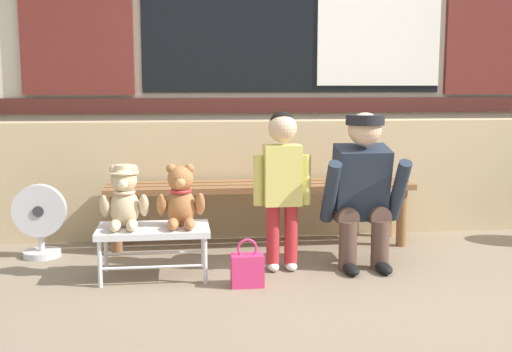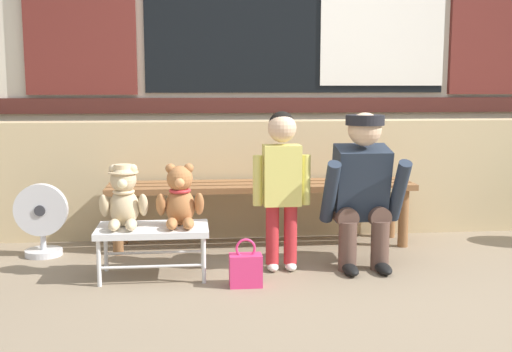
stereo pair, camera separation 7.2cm
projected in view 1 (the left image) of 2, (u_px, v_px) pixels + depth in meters
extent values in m
plane|color=#84725B|center=(353.00, 292.00, 3.43)|extent=(60.00, 60.00, 0.00)
cube|color=tan|center=(303.00, 177.00, 4.77)|extent=(8.02, 0.25, 0.85)
cube|color=beige|center=(292.00, 15.00, 5.10)|extent=(8.19, 0.20, 3.35)
cube|color=#471E19|center=(294.00, 105.00, 5.09)|extent=(7.53, 0.04, 0.12)
cube|color=black|center=(294.00, 3.00, 4.98)|extent=(2.40, 0.03, 1.40)
cube|color=silver|center=(380.00, 4.00, 5.05)|extent=(1.01, 0.02, 1.29)
cube|color=maroon|center=(496.00, 6.00, 5.17)|extent=(0.84, 0.05, 1.43)
cube|color=brown|center=(263.00, 189.00, 4.22)|extent=(2.10, 0.11, 0.04)
cube|color=brown|center=(260.00, 186.00, 4.36)|extent=(2.10, 0.11, 0.04)
cube|color=brown|center=(258.00, 183.00, 4.50)|extent=(2.10, 0.11, 0.04)
cylinder|color=brown|center=(116.00, 225.00, 4.14)|extent=(0.07, 0.07, 0.40)
cylinder|color=brown|center=(120.00, 217.00, 4.41)|extent=(0.07, 0.07, 0.40)
cylinder|color=brown|center=(402.00, 218.00, 4.37)|extent=(0.07, 0.07, 0.40)
cylinder|color=brown|center=(388.00, 210.00, 4.65)|extent=(0.07, 0.07, 0.40)
cube|color=silver|center=(153.00, 230.00, 3.64)|extent=(0.64, 0.36, 0.04)
cylinder|color=silver|center=(100.00, 264.00, 3.48)|extent=(0.02, 0.02, 0.26)
cylinder|color=silver|center=(106.00, 250.00, 3.77)|extent=(0.02, 0.02, 0.26)
cylinder|color=silver|center=(205.00, 261.00, 3.55)|extent=(0.02, 0.02, 0.26)
cylinder|color=silver|center=(203.00, 247.00, 3.85)|extent=(0.02, 0.02, 0.26)
cylinder|color=silver|center=(153.00, 267.00, 3.52)|extent=(0.58, 0.02, 0.02)
cylinder|color=silver|center=(155.00, 253.00, 3.81)|extent=(0.58, 0.02, 0.02)
ellipsoid|color=#CCB289|center=(125.00, 208.00, 3.62)|extent=(0.17, 0.14, 0.22)
sphere|color=#CCB289|center=(124.00, 180.00, 3.59)|extent=(0.15, 0.15, 0.15)
sphere|color=#FFEEBB|center=(123.00, 183.00, 3.54)|extent=(0.06, 0.06, 0.06)
sphere|color=#CCB289|center=(114.00, 170.00, 3.58)|extent=(0.06, 0.06, 0.06)
ellipsoid|color=#CCB289|center=(105.00, 206.00, 3.58)|extent=(0.06, 0.11, 0.16)
ellipsoid|color=#CCB289|center=(115.00, 226.00, 3.51)|extent=(0.06, 0.15, 0.06)
sphere|color=#CCB289|center=(133.00, 169.00, 3.60)|extent=(0.06, 0.06, 0.06)
ellipsoid|color=#CCB289|center=(144.00, 205.00, 3.60)|extent=(0.06, 0.11, 0.16)
ellipsoid|color=#CCB289|center=(132.00, 225.00, 3.53)|extent=(0.06, 0.15, 0.06)
torus|color=beige|center=(124.00, 192.00, 3.60)|extent=(0.13, 0.13, 0.02)
cylinder|color=beige|center=(124.00, 173.00, 3.59)|extent=(0.17, 0.17, 0.01)
cylinder|color=beige|center=(124.00, 169.00, 3.59)|extent=(0.10, 0.10, 0.04)
ellipsoid|color=#A86B3D|center=(181.00, 207.00, 3.66)|extent=(0.17, 0.14, 0.22)
sphere|color=#A86B3D|center=(180.00, 179.00, 3.63)|extent=(0.15, 0.15, 0.15)
sphere|color=#E1955B|center=(181.00, 182.00, 3.58)|extent=(0.06, 0.06, 0.06)
sphere|color=#A86B3D|center=(171.00, 169.00, 3.62)|extent=(0.06, 0.06, 0.06)
ellipsoid|color=#A86B3D|center=(162.00, 205.00, 3.62)|extent=(0.06, 0.11, 0.16)
ellipsoid|color=#A86B3D|center=(173.00, 224.00, 3.55)|extent=(0.06, 0.15, 0.06)
sphere|color=#A86B3D|center=(189.00, 168.00, 3.64)|extent=(0.06, 0.06, 0.06)
ellipsoid|color=#A86B3D|center=(200.00, 204.00, 3.64)|extent=(0.06, 0.11, 0.16)
ellipsoid|color=#A86B3D|center=(190.00, 224.00, 3.57)|extent=(0.06, 0.15, 0.06)
torus|color=red|center=(181.00, 191.00, 3.64)|extent=(0.13, 0.13, 0.02)
cylinder|color=#B7282D|center=(273.00, 234.00, 3.80)|extent=(0.08, 0.08, 0.36)
ellipsoid|color=silver|center=(273.00, 267.00, 3.81)|extent=(0.07, 0.12, 0.05)
cylinder|color=#B7282D|center=(291.00, 234.00, 3.81)|extent=(0.08, 0.08, 0.36)
ellipsoid|color=silver|center=(291.00, 266.00, 3.82)|extent=(0.07, 0.12, 0.05)
cube|color=#DBD166|center=(282.00, 175.00, 3.75)|extent=(0.22, 0.15, 0.36)
cylinder|color=#DBD166|center=(258.00, 180.00, 3.74)|extent=(0.06, 0.06, 0.30)
cylinder|color=#DBD166|center=(306.00, 180.00, 3.77)|extent=(0.06, 0.06, 0.30)
sphere|color=#DBB28E|center=(283.00, 128.00, 3.71)|extent=(0.17, 0.17, 0.17)
sphere|color=black|center=(282.00, 124.00, 3.72)|extent=(0.16, 0.16, 0.16)
cylinder|color=brown|center=(348.00, 246.00, 3.80)|extent=(0.11, 0.11, 0.30)
cylinder|color=brown|center=(342.00, 214.00, 3.92)|extent=(0.13, 0.32, 0.13)
ellipsoid|color=black|center=(351.00, 269.00, 3.74)|extent=(0.09, 0.20, 0.06)
cylinder|color=brown|center=(380.00, 245.00, 3.83)|extent=(0.11, 0.11, 0.30)
cylinder|color=brown|center=(374.00, 213.00, 3.94)|extent=(0.13, 0.32, 0.13)
ellipsoid|color=black|center=(384.00, 268.00, 3.77)|extent=(0.09, 0.20, 0.06)
cube|color=#232D3D|center=(360.00, 182.00, 3.87)|extent=(0.32, 0.30, 0.47)
cylinder|color=#232D3D|center=(331.00, 192.00, 3.75)|extent=(0.08, 0.28, 0.40)
cylinder|color=#232D3D|center=(399.00, 191.00, 3.80)|extent=(0.08, 0.28, 0.40)
sphere|color=#DBB28E|center=(365.00, 129.00, 3.76)|extent=(0.20, 0.20, 0.20)
cylinder|color=black|center=(365.00, 120.00, 3.75)|extent=(0.23, 0.23, 0.06)
cube|color=brown|center=(385.00, 201.00, 4.00)|extent=(0.10, 0.22, 0.16)
cube|color=#E53370|center=(247.00, 270.00, 3.51)|extent=(0.18, 0.11, 0.18)
torus|color=#E53370|center=(247.00, 248.00, 3.49)|extent=(0.11, 0.01, 0.11)
cylinder|color=silver|center=(42.00, 253.00, 4.13)|extent=(0.24, 0.24, 0.04)
cylinder|color=silver|center=(42.00, 243.00, 4.12)|extent=(0.04, 0.04, 0.10)
cylinder|color=silver|center=(39.00, 211.00, 4.06)|extent=(0.34, 0.06, 0.34)
cylinder|color=#333338|center=(39.00, 211.00, 4.06)|extent=(0.07, 0.08, 0.07)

